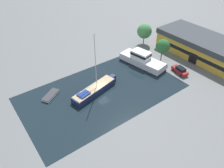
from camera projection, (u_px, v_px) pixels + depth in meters
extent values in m
plane|color=slate|center=(103.00, 92.00, 48.74)|extent=(440.00, 440.00, 0.00)
cube|color=black|center=(103.00, 92.00, 48.74)|extent=(20.23, 35.19, 0.01)
cube|color=gold|center=(205.00, 50.00, 59.80)|extent=(26.41, 11.44, 4.01)
cube|color=#383D42|center=(208.00, 41.00, 58.14)|extent=(27.20, 11.79, 1.45)
cube|color=black|center=(193.00, 58.00, 57.53)|extent=(2.40, 0.12, 2.80)
cube|color=black|center=(194.00, 56.00, 57.05)|extent=(22.21, 0.61, 1.00)
cylinder|color=brown|center=(161.00, 56.00, 58.63)|extent=(0.25, 0.25, 2.89)
sphere|color=#28602D|center=(163.00, 46.00, 56.91)|extent=(3.66, 3.66, 3.66)
cylinder|color=brown|center=(144.00, 40.00, 66.50)|extent=(0.25, 0.25, 2.47)
sphere|color=#428447|center=(144.00, 31.00, 64.75)|extent=(4.37, 4.37, 4.37)
cube|color=maroon|center=(180.00, 71.00, 54.26)|extent=(4.64, 2.33, 0.80)
cube|color=black|center=(181.00, 69.00, 53.71)|extent=(2.50, 1.83, 0.60)
cube|color=black|center=(178.00, 66.00, 54.54)|extent=(0.23, 1.37, 0.48)
cylinder|color=black|center=(173.00, 70.00, 55.17)|extent=(0.62, 0.28, 0.60)
cylinder|color=black|center=(178.00, 68.00, 55.74)|extent=(0.62, 0.28, 0.60)
cylinder|color=black|center=(181.00, 75.00, 53.24)|extent=(0.62, 0.28, 0.60)
cylinder|color=black|center=(186.00, 74.00, 53.82)|extent=(0.62, 0.28, 0.60)
cube|color=#19234C|center=(94.00, 90.00, 48.04)|extent=(5.02, 11.52, 1.39)
cube|color=#19234C|center=(113.00, 78.00, 51.77)|extent=(1.41, 1.43, 1.39)
cube|color=tan|center=(94.00, 88.00, 47.60)|extent=(4.82, 11.06, 0.08)
cylinder|color=silver|center=(95.00, 62.00, 44.30)|extent=(0.16, 0.16, 12.42)
cylinder|color=silver|center=(88.00, 87.00, 45.89)|extent=(1.23, 4.95, 0.12)
cube|color=navy|center=(84.00, 94.00, 45.63)|extent=(2.33, 2.81, 0.30)
cube|color=silver|center=(142.00, 61.00, 57.11)|extent=(12.80, 6.25, 1.95)
cube|color=black|center=(142.00, 64.00, 57.62)|extent=(12.94, 6.35, 0.18)
cube|color=white|center=(141.00, 54.00, 56.31)|extent=(5.12, 3.73, 1.77)
cube|color=black|center=(141.00, 54.00, 56.20)|extent=(5.23, 3.82, 0.57)
cube|color=white|center=(51.00, 95.00, 47.39)|extent=(3.64, 4.43, 0.48)
cube|color=#333338|center=(51.00, 94.00, 47.21)|extent=(3.81, 4.63, 0.08)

